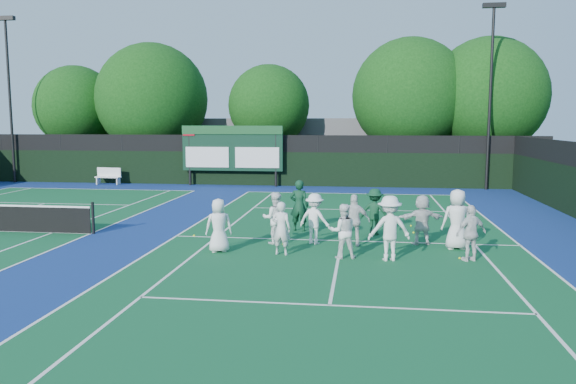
# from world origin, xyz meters

# --- Properties ---
(ground) EXTENTS (120.00, 120.00, 0.00)m
(ground) POSITION_xyz_m (0.00, 0.00, 0.00)
(ground) COLOR #14350E
(ground) RESTS_ON ground
(court_apron) EXTENTS (34.00, 32.00, 0.01)m
(court_apron) POSITION_xyz_m (-6.00, 1.00, 0.00)
(court_apron) COLOR navy
(court_apron) RESTS_ON ground
(near_court) EXTENTS (11.05, 23.85, 0.01)m
(near_court) POSITION_xyz_m (0.00, 1.00, 0.01)
(near_court) COLOR #10502A
(near_court) RESTS_ON ground
(back_fence) EXTENTS (34.00, 0.08, 3.00)m
(back_fence) POSITION_xyz_m (-6.00, 16.00, 1.36)
(back_fence) COLOR black
(back_fence) RESTS_ON ground
(scoreboard) EXTENTS (6.00, 0.21, 3.55)m
(scoreboard) POSITION_xyz_m (-7.01, 15.59, 2.19)
(scoreboard) COLOR black
(scoreboard) RESTS_ON ground
(clubhouse) EXTENTS (18.00, 6.00, 4.00)m
(clubhouse) POSITION_xyz_m (-2.00, 24.00, 2.00)
(clubhouse) COLOR #5B5C61
(clubhouse) RESTS_ON ground
(light_pole_left) EXTENTS (1.20, 0.30, 10.12)m
(light_pole_left) POSITION_xyz_m (-21.00, 15.70, 6.30)
(light_pole_left) COLOR black
(light_pole_left) RESTS_ON ground
(light_pole_right) EXTENTS (1.20, 0.30, 10.12)m
(light_pole_right) POSITION_xyz_m (7.50, 15.70, 6.30)
(light_pole_right) COLOR black
(light_pole_right) RESTS_ON ground
(bench) EXTENTS (1.64, 0.63, 1.01)m
(bench) POSITION_xyz_m (-14.63, 15.37, 0.55)
(bench) COLOR white
(bench) RESTS_ON ground
(tree_a) EXTENTS (5.52, 5.52, 7.55)m
(tree_a) POSITION_xyz_m (-18.58, 19.58, 4.64)
(tree_a) COLOR black
(tree_a) RESTS_ON ground
(tree_b) EXTENTS (7.35, 7.35, 8.94)m
(tree_b) POSITION_xyz_m (-13.18, 19.58, 5.08)
(tree_b) COLOR black
(tree_b) RESTS_ON ground
(tree_c) EXTENTS (5.25, 5.25, 7.44)m
(tree_c) POSITION_xyz_m (-5.30, 19.58, 4.68)
(tree_c) COLOR black
(tree_c) RESTS_ON ground
(tree_d) EXTENTS (7.19, 7.19, 8.98)m
(tree_d) POSITION_xyz_m (3.63, 19.58, 5.20)
(tree_d) COLOR black
(tree_d) RESTS_ON ground
(tree_e) EXTENTS (7.14, 7.14, 8.93)m
(tree_e) POSITION_xyz_m (8.33, 19.58, 5.18)
(tree_e) COLOR black
(tree_e) RESTS_ON ground
(tennis_ball_0) EXTENTS (0.07, 0.07, 0.07)m
(tennis_ball_0) POSITION_xyz_m (-1.76, 0.15, 0.03)
(tennis_ball_0) COLOR #DAEC1B
(tennis_ball_0) RESTS_ON ground
(tennis_ball_1) EXTENTS (0.07, 0.07, 0.07)m
(tennis_ball_1) POSITION_xyz_m (2.41, 3.81, 0.03)
(tennis_ball_1) COLOR #DAEC1B
(tennis_ball_1) RESTS_ON ground
(tennis_ball_2) EXTENTS (0.07, 0.07, 0.07)m
(tennis_ball_2) POSITION_xyz_m (3.35, -0.97, 0.03)
(tennis_ball_2) COLOR #DAEC1B
(tennis_ball_2) RESTS_ON ground
(tennis_ball_3) EXTENTS (0.07, 0.07, 0.07)m
(tennis_ball_3) POSITION_xyz_m (-4.89, 1.04, 0.03)
(tennis_ball_3) COLOR #DAEC1B
(tennis_ball_3) RESTS_ON ground
(tennis_ball_4) EXTENTS (0.07, 0.07, 0.07)m
(tennis_ball_4) POSITION_xyz_m (2.39, 2.53, 0.03)
(tennis_ball_4) COLOR #DAEC1B
(tennis_ball_4) RESTS_ON ground
(player_front_0) EXTENTS (0.90, 0.73, 1.59)m
(player_front_0) POSITION_xyz_m (-3.50, -1.01, 0.79)
(player_front_0) COLOR white
(player_front_0) RESTS_ON ground
(player_front_1) EXTENTS (0.62, 0.47, 1.55)m
(player_front_1) POSITION_xyz_m (-1.64, -1.11, 0.78)
(player_front_1) COLOR silver
(player_front_1) RESTS_ON ground
(player_front_2) EXTENTS (0.83, 0.70, 1.54)m
(player_front_2) POSITION_xyz_m (0.12, -1.26, 0.77)
(player_front_2) COLOR white
(player_front_2) RESTS_ON ground
(player_front_3) EXTENTS (1.28, 0.90, 1.80)m
(player_front_3) POSITION_xyz_m (1.39, -1.35, 0.90)
(player_front_3) COLOR white
(player_front_3) RESTS_ON ground
(player_front_4) EXTENTS (0.99, 0.73, 1.56)m
(player_front_4) POSITION_xyz_m (3.59, -1.14, 0.78)
(player_front_4) COLOR silver
(player_front_4) RESTS_ON ground
(player_back_0) EXTENTS (0.89, 0.75, 1.62)m
(player_back_0) POSITION_xyz_m (-2.06, 0.36, 0.81)
(player_back_0) COLOR white
(player_back_0) RESTS_ON ground
(player_back_1) EXTENTS (1.17, 0.93, 1.59)m
(player_back_1) POSITION_xyz_m (-0.83, 0.48, 0.79)
(player_back_1) COLOR white
(player_back_1) RESTS_ON ground
(player_back_2) EXTENTS (0.96, 0.43, 1.61)m
(player_back_2) POSITION_xyz_m (0.41, 0.28, 0.81)
(player_back_2) COLOR silver
(player_back_2) RESTS_ON ground
(player_back_3) EXTENTS (1.52, 0.76, 1.57)m
(player_back_3) POSITION_xyz_m (2.47, 0.83, 0.78)
(player_back_3) COLOR silver
(player_back_3) RESTS_ON ground
(player_back_4) EXTENTS (0.97, 0.72, 1.81)m
(player_back_4) POSITION_xyz_m (3.44, 0.31, 0.91)
(player_back_4) COLOR white
(player_back_4) RESTS_ON ground
(coach_left) EXTENTS (0.70, 0.49, 1.80)m
(coach_left) POSITION_xyz_m (-1.54, 2.45, 0.90)
(coach_left) COLOR #0F3721
(coach_left) RESTS_ON ground
(coach_right) EXTENTS (1.14, 0.84, 1.57)m
(coach_right) POSITION_xyz_m (1.06, 2.15, 0.79)
(coach_right) COLOR #0F3A21
(coach_right) RESTS_ON ground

